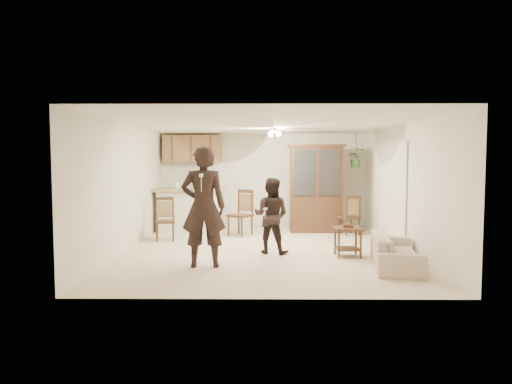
{
  "coord_description": "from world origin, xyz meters",
  "views": [
    {
      "loc": [
        -0.09,
        -9.03,
        1.79
      ],
      "look_at": [
        -0.18,
        0.4,
        1.13
      ],
      "focal_mm": 32.0,
      "sensor_mm": 36.0,
      "label": 1
    }
  ],
  "objects_px": {
    "adult": "(204,214)",
    "chair_bar": "(165,228)",
    "child": "(271,218)",
    "sofa": "(396,245)",
    "chair_hutch_right": "(349,223)",
    "chair_hutch_left": "(240,223)",
    "china_hutch": "(316,189)",
    "side_table": "(348,241)"
  },
  "relations": [
    {
      "from": "side_table",
      "to": "chair_hutch_right",
      "type": "bearing_deg",
      "value": 78.56
    },
    {
      "from": "child",
      "to": "chair_hutch_left",
      "type": "relative_size",
      "value": 1.24
    },
    {
      "from": "child",
      "to": "chair_hutch_right",
      "type": "height_order",
      "value": "child"
    },
    {
      "from": "child",
      "to": "sofa",
      "type": "bearing_deg",
      "value": 172.04
    },
    {
      "from": "adult",
      "to": "chair_hutch_right",
      "type": "height_order",
      "value": "adult"
    },
    {
      "from": "sofa",
      "to": "chair_hutch_right",
      "type": "height_order",
      "value": "chair_hutch_right"
    },
    {
      "from": "china_hutch",
      "to": "chair_hutch_left",
      "type": "relative_size",
      "value": 2.01
    },
    {
      "from": "child",
      "to": "chair_bar",
      "type": "distance_m",
      "value": 2.73
    },
    {
      "from": "adult",
      "to": "child",
      "type": "xyz_separation_m",
      "value": [
        1.16,
        1.15,
        -0.22
      ]
    },
    {
      "from": "chair_bar",
      "to": "china_hutch",
      "type": "bearing_deg",
      "value": 8.63
    },
    {
      "from": "adult",
      "to": "chair_bar",
      "type": "distance_m",
      "value": 2.83
    },
    {
      "from": "china_hutch",
      "to": "chair_bar",
      "type": "distance_m",
      "value": 3.82
    },
    {
      "from": "chair_bar",
      "to": "side_table",
      "type": "bearing_deg",
      "value": -35.28
    },
    {
      "from": "child",
      "to": "chair_hutch_left",
      "type": "height_order",
      "value": "child"
    },
    {
      "from": "chair_bar",
      "to": "chair_hutch_right",
      "type": "height_order",
      "value": "chair_bar"
    },
    {
      "from": "china_hutch",
      "to": "chair_hutch_right",
      "type": "height_order",
      "value": "china_hutch"
    },
    {
      "from": "china_hutch",
      "to": "chair_hutch_left",
      "type": "height_order",
      "value": "china_hutch"
    },
    {
      "from": "china_hutch",
      "to": "side_table",
      "type": "height_order",
      "value": "china_hutch"
    },
    {
      "from": "side_table",
      "to": "chair_hutch_right",
      "type": "distance_m",
      "value": 2.56
    },
    {
      "from": "sofa",
      "to": "child",
      "type": "relative_size",
      "value": 1.39
    },
    {
      "from": "chair_hutch_left",
      "to": "china_hutch",
      "type": "bearing_deg",
      "value": 53.24
    },
    {
      "from": "china_hutch",
      "to": "chair_hutch_left",
      "type": "xyz_separation_m",
      "value": [
        -1.86,
        -0.6,
        -0.77
      ]
    },
    {
      "from": "chair_hutch_left",
      "to": "chair_hutch_right",
      "type": "relative_size",
      "value": 1.13
    },
    {
      "from": "adult",
      "to": "china_hutch",
      "type": "height_order",
      "value": "china_hutch"
    },
    {
      "from": "sofa",
      "to": "chair_hutch_left",
      "type": "relative_size",
      "value": 1.72
    },
    {
      "from": "chair_hutch_left",
      "to": "side_table",
      "type": "bearing_deg",
      "value": -12.68
    },
    {
      "from": "child",
      "to": "side_table",
      "type": "height_order",
      "value": "child"
    },
    {
      "from": "adult",
      "to": "chair_bar",
      "type": "bearing_deg",
      "value": -68.28
    },
    {
      "from": "sofa",
      "to": "adult",
      "type": "bearing_deg",
      "value": 100.92
    },
    {
      "from": "side_table",
      "to": "chair_hutch_right",
      "type": "relative_size",
      "value": 0.63
    },
    {
      "from": "china_hutch",
      "to": "adult",
      "type": "bearing_deg",
      "value": -121.77
    },
    {
      "from": "adult",
      "to": "china_hutch",
      "type": "xyz_separation_m",
      "value": [
        2.33,
        3.78,
        0.18
      ]
    },
    {
      "from": "sofa",
      "to": "chair_hutch_left",
      "type": "xyz_separation_m",
      "value": [
        -2.77,
        3.12,
        -0.06
      ]
    },
    {
      "from": "china_hutch",
      "to": "chair_hutch_left",
      "type": "bearing_deg",
      "value": -162.22
    },
    {
      "from": "china_hutch",
      "to": "chair_hutch_right",
      "type": "relative_size",
      "value": 2.27
    },
    {
      "from": "chair_bar",
      "to": "chair_hutch_left",
      "type": "relative_size",
      "value": 0.89
    },
    {
      "from": "china_hutch",
      "to": "chair_hutch_right",
      "type": "distance_m",
      "value": 1.18
    },
    {
      "from": "child",
      "to": "chair_bar",
      "type": "bearing_deg",
      "value": -10.74
    },
    {
      "from": "child",
      "to": "china_hutch",
      "type": "height_order",
      "value": "china_hutch"
    },
    {
      "from": "child",
      "to": "adult",
      "type": "bearing_deg",
      "value": 64.12
    },
    {
      "from": "sofa",
      "to": "child",
      "type": "xyz_separation_m",
      "value": [
        -2.09,
        1.08,
        0.31
      ]
    },
    {
      "from": "chair_hutch_left",
      "to": "chair_hutch_right",
      "type": "height_order",
      "value": "chair_hutch_left"
    }
  ]
}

